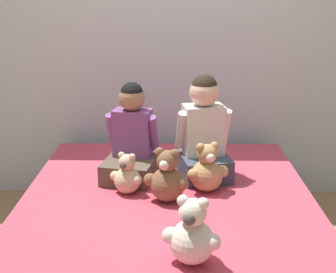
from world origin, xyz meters
TOP-DOWN VIEW (x-y plane):
  - ground_plane at (0.00, 0.00)m, footprint 14.00×14.00m
  - wall_behind_bed at (0.00, 1.10)m, footprint 8.00×0.06m
  - bed at (0.00, 0.00)m, footprint 1.65×1.96m
  - child_on_left at (-0.22, 0.34)m, footprint 0.36×0.43m
  - child_on_right at (0.22, 0.34)m, footprint 0.35×0.36m
  - teddy_bear_held_by_left_child at (-0.23, 0.08)m, footprint 0.19×0.15m
  - teddy_bear_held_by_right_child at (0.22, 0.12)m, footprint 0.24×0.18m
  - teddy_bear_between_children at (-0.00, -0.02)m, footprint 0.25×0.19m
  - teddy_bear_at_foot_of_bed at (0.11, -0.62)m, footprint 0.25×0.19m

SIDE VIEW (x-z plane):
  - ground_plane at x=0.00m, z-range 0.00..0.00m
  - bed at x=0.00m, z-range 0.00..0.43m
  - teddy_bear_held_by_left_child at x=-0.23m, z-range 0.41..0.66m
  - teddy_bear_held_by_right_child at x=0.22m, z-range 0.41..0.70m
  - teddy_bear_between_children at x=0.00m, z-range 0.41..0.71m
  - teddy_bear_at_foot_of_bed at x=0.11m, z-range 0.41..0.71m
  - child_on_left at x=-0.22m, z-range 0.37..0.95m
  - child_on_right at x=0.22m, z-range 0.40..1.03m
  - wall_behind_bed at x=0.00m, z-range 0.00..2.50m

